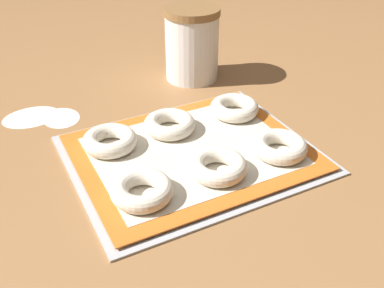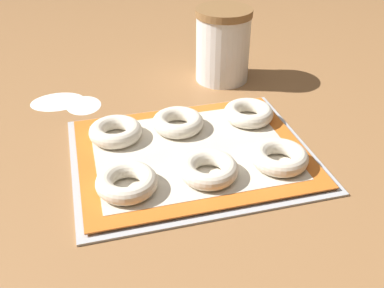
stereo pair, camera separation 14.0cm
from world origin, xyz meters
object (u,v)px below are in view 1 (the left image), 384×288
bagel_front_center (218,166)px  bagel_front_right (279,147)px  bagel_back_center (172,124)px  bagel_back_left (110,141)px  bagel_front_left (142,190)px  bagel_back_right (234,108)px  baking_tray (192,154)px  flour_canister (192,44)px

bagel_front_center → bagel_front_right: size_ratio=1.00×
bagel_back_center → bagel_front_center: bearing=-86.9°
bagel_back_left → bagel_back_center: 0.12m
bagel_front_left → bagel_back_right: size_ratio=1.00×
baking_tray → bagel_front_left: bearing=-148.1°
bagel_front_left → flour_canister: (0.28, 0.37, 0.06)m
bagel_front_left → bagel_back_left: same height
baking_tray → bagel_front_left: (-0.13, -0.08, 0.02)m
flour_canister → bagel_back_left: bearing=-141.8°
baking_tray → bagel_front_left: bagel_front_left is taller
bagel_back_left → bagel_front_center: bearing=-49.8°
bagel_front_right → bagel_back_right: (0.00, 0.15, 0.00)m
bagel_front_center → bagel_back_right: (0.13, 0.16, 0.00)m
bagel_back_left → bagel_back_right: bearing=0.4°
baking_tray → bagel_front_left: 0.15m
bagel_front_center → flour_canister: (0.14, 0.37, 0.06)m
bagel_front_center → bagel_back_right: same height
bagel_front_left → bagel_back_right: (0.26, 0.16, 0.00)m
baking_tray → bagel_back_right: size_ratio=4.32×
bagel_back_center → flour_canister: flour_canister is taller
bagel_back_left → bagel_back_right: same height
bagel_front_right → bagel_back_center: (-0.13, 0.16, 0.00)m
bagel_front_left → flour_canister: size_ratio=0.58×
bagel_back_left → bagel_front_right: bearing=-31.0°
bagel_front_left → bagel_front_right: same height
bagel_back_right → bagel_back_left: bearing=-179.6°
bagel_front_left → bagel_front_center: 0.13m
bagel_back_left → bagel_back_center: size_ratio=1.00×
bagel_back_left → flour_canister: size_ratio=0.58×
bagel_front_center → flour_canister: flour_canister is taller
bagel_front_center → bagel_back_center: size_ratio=1.00×
bagel_back_left → bagel_back_center: bearing=1.4°
bagel_front_center → bagel_back_center: bearing=93.1°
flour_canister → bagel_back_right: bearing=-94.2°
flour_canister → bagel_front_center: bearing=-111.3°
bagel_back_right → bagel_front_left: bearing=-149.1°
bagel_back_right → bagel_back_center: bearing=179.4°
bagel_back_center → baking_tray: bearing=-88.6°
baking_tray → bagel_back_center: bagel_back_center is taller
bagel_back_left → bagel_back_right: size_ratio=1.00×
bagel_back_left → flour_canister: bearing=38.2°
baking_tray → bagel_back_center: size_ratio=4.32×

